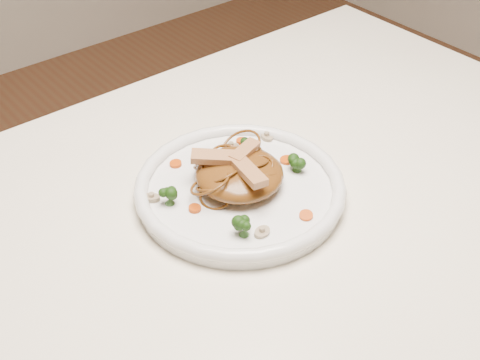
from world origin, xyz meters
TOP-DOWN VIEW (x-y plane):
  - table at (0.00, 0.00)m, footprint 1.20×0.80m
  - plate at (-0.01, 0.03)m, footprint 0.35×0.35m
  - noodle_mound at (-0.01, 0.03)m, footprint 0.14×0.14m
  - chicken_a at (0.01, 0.05)m, footprint 0.06×0.04m
  - chicken_b at (-0.03, 0.06)m, footprint 0.07×0.06m
  - chicken_c at (-0.02, 0.00)m, footprint 0.04×0.07m
  - broccoli_0 at (0.05, 0.08)m, footprint 0.03×0.03m
  - broccoli_1 at (-0.11, 0.06)m, footprint 0.04×0.04m
  - broccoli_2 at (-0.07, -0.05)m, footprint 0.03×0.03m
  - broccoli_3 at (0.08, 0.01)m, footprint 0.03×0.03m
  - carrot_0 at (0.06, 0.11)m, footprint 0.02×0.02m
  - carrot_1 at (-0.09, 0.03)m, footprint 0.02×0.02m
  - carrot_2 at (0.08, 0.03)m, footprint 0.02×0.02m
  - carrot_3 at (-0.05, 0.13)m, footprint 0.02×0.02m
  - carrot_4 at (0.02, -0.08)m, footprint 0.02×0.02m
  - mushroom_0 at (-0.05, -0.06)m, footprint 0.03×0.03m
  - mushroom_1 at (0.10, 0.10)m, footprint 0.03×0.03m
  - mushroom_2 at (-0.12, 0.08)m, footprint 0.03×0.03m
  - mushroom_3 at (0.04, 0.11)m, footprint 0.04×0.04m

SIDE VIEW (x-z plane):
  - table at x=0.00m, z-range 0.28..1.03m
  - plate at x=-0.01m, z-range 0.75..0.77m
  - carrot_0 at x=0.06m, z-range 0.77..0.77m
  - carrot_1 at x=-0.09m, z-range 0.77..0.77m
  - carrot_2 at x=0.08m, z-range 0.77..0.77m
  - carrot_3 at x=-0.05m, z-range 0.77..0.77m
  - carrot_4 at x=0.02m, z-range 0.77..0.77m
  - mushroom_0 at x=-0.05m, z-range 0.77..0.77m
  - mushroom_1 at x=0.10m, z-range 0.77..0.77m
  - mushroom_2 at x=-0.12m, z-range 0.77..0.77m
  - mushroom_3 at x=0.04m, z-range 0.77..0.77m
  - broccoli_3 at x=0.08m, z-range 0.77..0.79m
  - broccoli_0 at x=0.05m, z-range 0.77..0.80m
  - broccoli_1 at x=-0.11m, z-range 0.77..0.80m
  - broccoli_2 at x=-0.07m, z-range 0.77..0.80m
  - noodle_mound at x=-0.01m, z-range 0.77..0.81m
  - chicken_a at x=0.01m, z-range 0.80..0.81m
  - chicken_c at x=-0.02m, z-range 0.80..0.82m
  - chicken_b at x=-0.03m, z-range 0.80..0.82m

